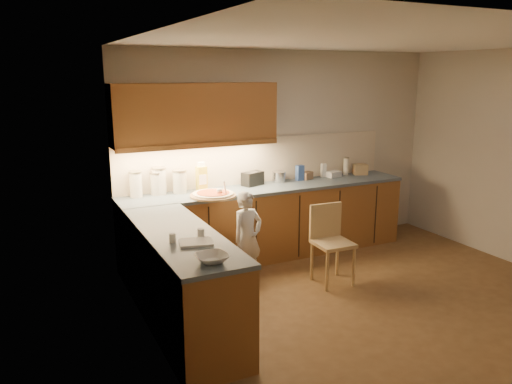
# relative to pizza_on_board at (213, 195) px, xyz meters

# --- Properties ---
(room) EXTENTS (4.54, 4.50, 2.62)m
(room) POSITION_rel_pizza_on_board_xyz_m (1.19, -1.52, 0.73)
(room) COLOR brown
(room) RESTS_ON ground
(l_counter) EXTENTS (3.77, 2.62, 0.92)m
(l_counter) POSITION_rel_pizza_on_board_xyz_m (0.27, -0.27, -0.48)
(l_counter) COLOR brown
(l_counter) RESTS_ON ground
(backsplash) EXTENTS (3.75, 0.02, 0.58)m
(backsplash) POSITION_rel_pizza_on_board_xyz_m (0.82, 0.47, 0.27)
(backsplash) COLOR beige
(backsplash) RESTS_ON l_counter
(upper_cabinets) EXTENTS (1.95, 0.36, 0.73)m
(upper_cabinets) POSITION_rel_pizza_on_board_xyz_m (-0.08, 0.31, 0.90)
(upper_cabinets) COLOR brown
(upper_cabinets) RESTS_ON ground
(pizza_on_board) EXTENTS (0.54, 0.54, 0.22)m
(pizza_on_board) POSITION_rel_pizza_on_board_xyz_m (0.00, 0.00, 0.00)
(pizza_on_board) COLOR tan
(pizza_on_board) RESTS_ON l_counter
(child) EXTENTS (0.43, 0.34, 1.06)m
(child) POSITION_rel_pizza_on_board_xyz_m (0.21, -0.47, -0.42)
(child) COLOR silver
(child) RESTS_ON ground
(wooden_chair) EXTENTS (0.42, 0.42, 0.88)m
(wooden_chair) POSITION_rel_pizza_on_board_xyz_m (1.07, -0.83, -0.43)
(wooden_chair) COLOR tan
(wooden_chair) RESTS_ON ground
(mixing_bowl) EXTENTS (0.25, 0.25, 0.06)m
(mixing_bowl) POSITION_rel_pizza_on_board_xyz_m (-0.76, -1.91, 0.01)
(mixing_bowl) COLOR silver
(mixing_bowl) RESTS_ON l_counter
(canister_a) EXTENTS (0.15, 0.15, 0.30)m
(canister_a) POSITION_rel_pizza_on_board_xyz_m (-0.80, 0.37, 0.13)
(canister_a) COLOR white
(canister_a) RESTS_ON l_counter
(canister_b) EXTENTS (0.15, 0.15, 0.27)m
(canister_b) POSITION_rel_pizza_on_board_xyz_m (-0.56, 0.38, 0.11)
(canister_b) COLOR beige
(canister_b) RESTS_ON l_counter
(canister_c) EXTENTS (0.17, 0.17, 0.32)m
(canister_c) POSITION_rel_pizza_on_board_xyz_m (-0.53, 0.38, 0.14)
(canister_c) COLOR silver
(canister_c) RESTS_ON l_counter
(canister_d) EXTENTS (0.17, 0.17, 0.28)m
(canister_d) POSITION_rel_pizza_on_board_xyz_m (-0.29, 0.34, 0.12)
(canister_d) COLOR beige
(canister_d) RESTS_ON l_counter
(oil_jug) EXTENTS (0.13, 0.10, 0.36)m
(oil_jug) POSITION_rel_pizza_on_board_xyz_m (-0.03, 0.32, 0.14)
(oil_jug) COLOR gold
(oil_jug) RESTS_ON l_counter
(toaster) EXTENTS (0.30, 0.23, 0.18)m
(toaster) POSITION_rel_pizza_on_board_xyz_m (0.66, 0.34, 0.06)
(toaster) COLOR black
(toaster) RESTS_ON l_counter
(steel_pot) EXTENTS (0.18, 0.18, 0.14)m
(steel_pot) POSITION_rel_pizza_on_board_xyz_m (1.05, 0.36, 0.05)
(steel_pot) COLOR silver
(steel_pot) RESTS_ON l_counter
(blue_box) EXTENTS (0.11, 0.08, 0.20)m
(blue_box) POSITION_rel_pizza_on_board_xyz_m (1.36, 0.33, 0.08)
(blue_box) COLOR #3555A1
(blue_box) RESTS_ON l_counter
(card_box_a) EXTENTS (0.17, 0.14, 0.10)m
(card_box_a) POSITION_rel_pizza_on_board_xyz_m (1.48, 0.35, 0.03)
(card_box_a) COLOR #9C7654
(card_box_a) RESTS_ON l_counter
(white_bottle) EXTENTS (0.07, 0.07, 0.19)m
(white_bottle) POSITION_rel_pizza_on_board_xyz_m (1.76, 0.38, 0.07)
(white_bottle) COLOR silver
(white_bottle) RESTS_ON l_counter
(flat_pack) EXTENTS (0.22, 0.17, 0.08)m
(flat_pack) POSITION_rel_pizza_on_board_xyz_m (1.89, 0.32, 0.02)
(flat_pack) COLOR silver
(flat_pack) RESTS_ON l_counter
(tall_jar) EXTENTS (0.08, 0.08, 0.25)m
(tall_jar) POSITION_rel_pizza_on_board_xyz_m (2.13, 0.37, 0.10)
(tall_jar) COLOR white
(tall_jar) RESTS_ON l_counter
(card_box_b) EXTENTS (0.22, 0.20, 0.15)m
(card_box_b) POSITION_rel_pizza_on_board_xyz_m (2.32, 0.30, 0.05)
(card_box_b) COLOR #A08156
(card_box_b) RESTS_ON l_counter
(dough_cloth) EXTENTS (0.31, 0.27, 0.02)m
(dough_cloth) POSITION_rel_pizza_on_board_xyz_m (-0.72, -1.46, -0.01)
(dough_cloth) COLOR white
(dough_cloth) RESTS_ON l_counter
(spice_jar_a) EXTENTS (0.07, 0.07, 0.08)m
(spice_jar_a) POSITION_rel_pizza_on_board_xyz_m (-0.89, -1.34, 0.01)
(spice_jar_a) COLOR white
(spice_jar_a) RESTS_ON l_counter
(spice_jar_b) EXTENTS (0.08, 0.08, 0.08)m
(spice_jar_b) POSITION_rel_pizza_on_board_xyz_m (-0.63, -1.33, 0.02)
(spice_jar_b) COLOR silver
(spice_jar_b) RESTS_ON l_counter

